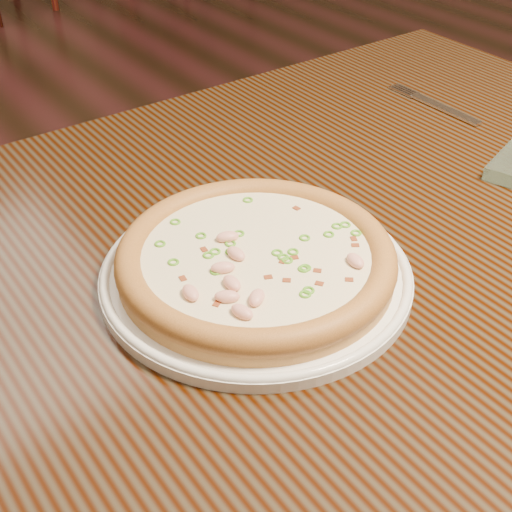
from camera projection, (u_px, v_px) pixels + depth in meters
hero_table at (311, 287)px, 0.89m from camera, size 1.20×0.80×0.75m
plate at (256, 273)px, 0.74m from camera, size 0.32×0.32×0.02m
pizza at (256, 259)px, 0.73m from camera, size 0.29×0.29×0.03m
fork at (437, 105)px, 1.08m from camera, size 0.02×0.18×0.00m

